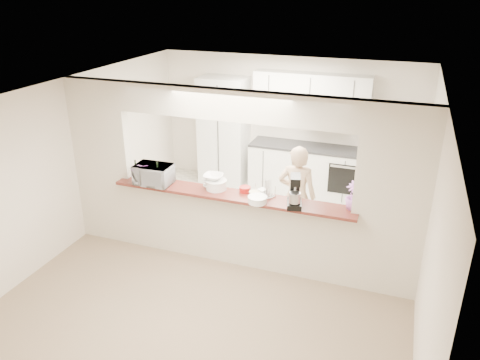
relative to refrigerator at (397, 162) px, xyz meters
The scene contains 19 objects.
floor 3.46m from the refrigerator, 127.72° to the right, with size 6.00×6.00×0.00m, color gray.
tile_overlay 2.48m from the refrigerator, 151.78° to the right, with size 5.00×2.90×0.01m, color beige.
partition 3.41m from the refrigerator, 127.72° to the right, with size 5.00×0.15×2.50m.
bar_counter 3.37m from the refrigerator, 127.68° to the right, with size 3.40×0.38×1.09m.
kitchen_cabinets 2.24m from the refrigerator, behind, with size 3.15×0.62×2.25m.
refrigerator is the anchor object (origin of this frame).
flower_left 4.38m from the refrigerator, 140.11° to the right, with size 0.30×0.26×0.33m, color #C86AB0.
wine_bottle_a 4.19m from the refrigerator, 137.91° to the right, with size 0.07×0.07×0.36m.
wine_bottle_b 4.46m from the refrigerator, 140.94° to the right, with size 0.07×0.07×0.34m.
toaster_oven 4.24m from the refrigerator, 139.33° to the right, with size 0.51×0.35×0.28m, color #B9B8BD.
serving_bowls 3.52m from the refrigerator, 132.11° to the right, with size 0.27×0.27×0.20m, color white.
plate_stack_a 3.50m from the refrigerator, 131.28° to the right, with size 0.29×0.29×0.13m.
plate_stack_b 3.29m from the refrigerator, 119.85° to the right, with size 0.25×0.25×0.09m.
red_bowl 3.21m from the refrigerator, 126.44° to the right, with size 0.16×0.16×0.07m, color maroon.
tan_bowl 3.19m from the refrigerator, 123.07° to the right, with size 0.14×0.14×0.07m, color beige.
utensil_caddy 3.07m from the refrigerator, 121.61° to the right, with size 0.29×0.24×0.24m.
stand_mixer 3.03m from the refrigerator, 112.76° to the right, with size 0.25×0.32×0.43m.
flower_right 2.67m from the refrigerator, 99.82° to the right, with size 0.21×0.21×0.37m, color #B065BD.
person 2.28m from the refrigerator, 125.78° to the right, with size 0.57×0.38×1.57m, color tan.
Camera 1 is at (2.06, -5.40, 3.74)m, focal length 35.00 mm.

